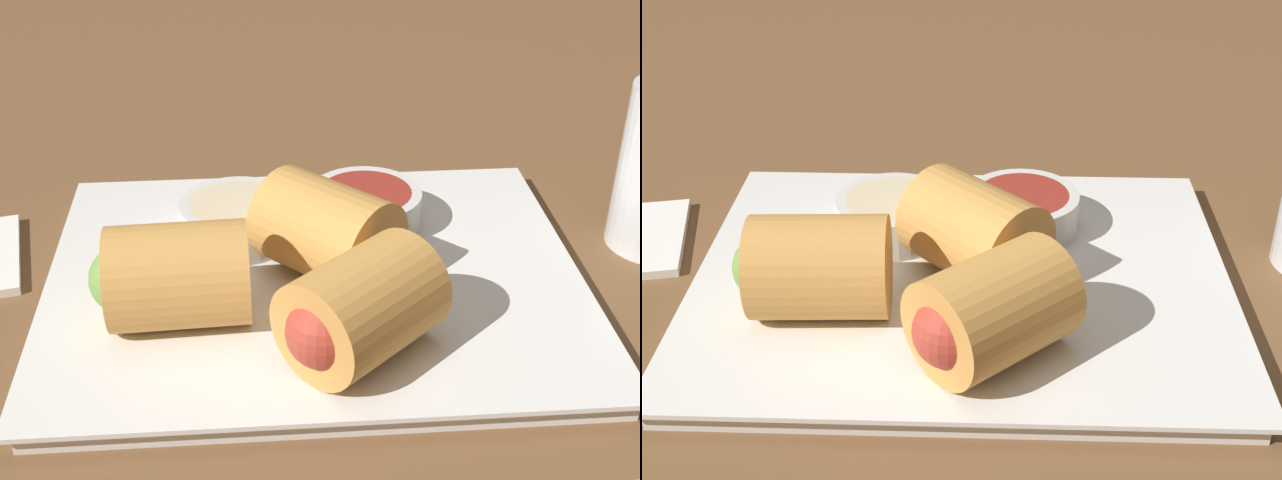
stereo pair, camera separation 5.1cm
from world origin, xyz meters
TOP-DOWN VIEW (x-y plane):
  - table_surface at (0.00, 0.00)cm, footprint 180.00×140.00cm
  - serving_plate at (3.19, -1.56)cm, footprint 32.64×26.58cm
  - roll_front_left at (4.73, -9.84)cm, footprint 9.72×9.57cm
  - roll_front_right at (-5.15, -5.75)cm, footprint 8.88×6.28cm
  - roll_back_left at (3.58, -1.13)cm, footprint 9.68×9.64cm
  - dipping_bowl_near at (-1.51, 3.20)cm, footprint 7.42×7.42cm
  - dipping_bowl_far at (6.98, 4.09)cm, footprint 7.42×7.42cm

SIDE VIEW (x-z plane):
  - table_surface at x=0.00cm, z-range 0.00..2.00cm
  - serving_plate at x=3.19cm, z-range 2.01..3.51cm
  - dipping_bowl_near at x=-1.51cm, z-range 3.61..6.18cm
  - dipping_bowl_far at x=6.98cm, z-range 3.61..6.18cm
  - roll_front_left at x=4.73cm, z-range 3.50..9.45cm
  - roll_front_right at x=-5.15cm, z-range 3.50..9.45cm
  - roll_back_left at x=3.58cm, z-range 3.50..9.45cm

